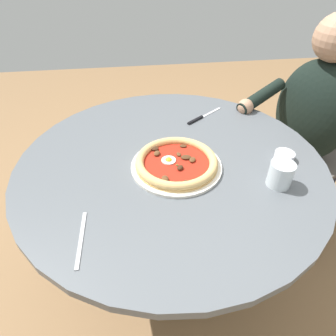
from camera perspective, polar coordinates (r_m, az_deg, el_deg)
The scene contains 9 objects.
ground_plane at distance 1.56m, azimuth 0.40°, elevation -20.26°, with size 6.00×6.00×0.02m, color olive.
dining_table at distance 1.09m, azimuth 0.54°, elevation -3.76°, with size 1.06×1.06×0.72m.
pizza_on_plate at distance 0.96m, azimuth 1.67°, elevation 1.03°, with size 0.30×0.30×0.04m.
water_glass at distance 0.94m, azimuth 21.24°, elevation -1.41°, with size 0.07×0.07×0.08m.
steak_knife at distance 1.25m, azimuth 6.32°, elevation 9.80°, with size 0.17×0.13×0.01m.
ramekin_capers at distance 1.07m, azimuth 21.96°, elevation 2.23°, with size 0.07×0.07×0.03m.
fork_utensil at distance 0.79m, azimuth -16.77°, elevation -13.24°, with size 0.01×0.18×0.00m.
diner_person at distance 1.61m, azimuth 24.52°, elevation 3.80°, with size 0.57×0.42×1.11m.
cafe_chair_diner at distance 1.71m, azimuth 27.51°, elevation 5.29°, with size 0.56×0.56×0.82m.
Camera 1 is at (0.12, 0.79, 1.33)m, focal length 30.90 mm.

